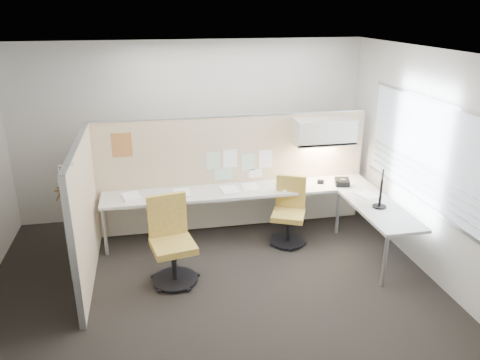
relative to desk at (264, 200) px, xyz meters
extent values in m
cube|color=black|center=(-0.93, -1.13, -0.61)|extent=(5.50, 4.50, 0.01)
cube|color=white|center=(-0.93, -1.13, 2.20)|extent=(5.50, 4.50, 0.01)
cube|color=beige|center=(-0.93, 1.12, 0.80)|extent=(5.50, 0.02, 2.80)
cube|color=beige|center=(-0.93, -3.38, 0.80)|extent=(5.50, 0.02, 2.80)
cube|color=beige|center=(1.82, -1.13, 0.80)|extent=(0.02, 4.50, 2.80)
cube|color=#A3B3BE|center=(1.79, -1.13, 0.95)|extent=(0.01, 2.80, 1.30)
cube|color=#C7B089|center=(-0.38, 0.47, 0.27)|extent=(4.10, 0.06, 1.75)
cube|color=#C7B089|center=(-2.43, -0.63, 0.27)|extent=(0.06, 2.20, 1.75)
cube|color=beige|center=(-0.33, 0.14, 0.11)|extent=(4.00, 0.60, 0.04)
cube|color=beige|center=(1.37, -0.89, 0.11)|extent=(0.60, 1.47, 0.04)
cube|color=beige|center=(-0.33, 0.41, -0.26)|extent=(3.90, 0.02, 0.64)
cylinder|color=#A5A8AA|center=(-2.28, -0.11, -0.26)|extent=(0.05, 0.05, 0.69)
cylinder|color=#A5A8AA|center=(1.12, -1.58, -0.26)|extent=(0.05, 0.05, 0.69)
cylinder|color=#A5A8AA|center=(1.12, -0.11, -0.26)|extent=(0.05, 0.05, 0.69)
cube|color=beige|center=(0.97, 0.26, 0.91)|extent=(0.90, 0.36, 0.38)
cube|color=#FFEABF|center=(0.97, 0.26, 0.70)|extent=(0.60, 0.06, 0.02)
cube|color=#8CBF8C|center=(-0.68, 0.44, 0.50)|extent=(0.21, 0.00, 0.28)
cube|color=white|center=(-0.43, 0.44, 0.52)|extent=(0.21, 0.00, 0.28)
cube|color=#8CBF8C|center=(-0.15, 0.44, 0.45)|extent=(0.21, 0.00, 0.28)
cube|color=white|center=(0.12, 0.44, 0.48)|extent=(0.21, 0.00, 0.28)
cube|color=#8CBF8C|center=(-0.53, 0.44, 0.28)|extent=(0.28, 0.00, 0.18)
cube|color=white|center=(-0.03, 0.44, 0.26)|extent=(0.21, 0.00, 0.14)
cube|color=orange|center=(-1.98, 0.44, 0.82)|extent=(0.28, 0.00, 0.35)
cylinder|color=black|center=(-1.40, -0.99, -0.57)|extent=(0.57, 0.57, 0.03)
cylinder|color=black|center=(-1.40, -0.99, -0.35)|extent=(0.07, 0.07, 0.44)
cube|color=#EECB58|center=(-1.40, -0.99, -0.10)|extent=(0.59, 0.59, 0.09)
cube|color=#EECB58|center=(-1.44, -0.75, 0.22)|extent=(0.49, 0.15, 0.55)
cylinder|color=black|center=(0.29, -0.28, -0.57)|extent=(0.51, 0.51, 0.03)
cylinder|color=black|center=(0.29, -0.28, -0.38)|extent=(0.06, 0.06, 0.39)
cube|color=#EECB58|center=(0.29, -0.28, -0.15)|extent=(0.59, 0.59, 0.08)
cube|color=#EECB58|center=(0.38, -0.08, 0.13)|extent=(0.42, 0.23, 0.49)
cylinder|color=black|center=(1.37, -0.86, 0.14)|extent=(0.18, 0.18, 0.02)
cylinder|color=black|center=(1.37, -0.86, 0.22)|extent=(0.04, 0.04, 0.17)
cube|color=black|center=(1.37, -0.86, 0.45)|extent=(0.24, 0.40, 0.30)
cube|color=black|center=(1.37, -0.86, 0.45)|extent=(0.20, 0.35, 0.26)
cube|color=black|center=(1.20, 0.01, 0.18)|extent=(0.24, 0.24, 0.12)
cylinder|color=black|center=(1.11, 0.03, 0.21)|extent=(0.08, 0.17, 0.04)
cube|color=black|center=(0.58, 0.21, 0.15)|extent=(0.14, 0.05, 0.05)
cube|color=black|center=(0.91, 0.14, 0.16)|extent=(0.11, 0.09, 0.06)
cube|color=silver|center=(-2.43, -1.44, 1.17)|extent=(0.14, 0.02, 0.02)
cylinder|color=silver|center=(-2.50, -1.44, 1.09)|extent=(0.02, 0.02, 0.14)
cube|color=#AD7F4C|center=(-2.50, -1.44, 0.96)|extent=(0.02, 0.40, 0.12)
cube|color=#AD7F4C|center=(-2.53, -1.41, 0.92)|extent=(0.02, 0.40, 0.12)
cube|color=#9B9DA5|center=(-2.51, -1.49, 0.39)|extent=(0.01, 0.07, 0.99)
cube|color=white|center=(-1.90, 0.13, 0.15)|extent=(0.29, 0.35, 0.04)
cube|color=white|center=(-1.19, 0.15, 0.14)|extent=(0.25, 0.31, 0.02)
cube|color=white|center=(-0.50, 0.11, 0.14)|extent=(0.26, 0.32, 0.03)
cube|color=white|center=(-0.17, 0.21, 0.13)|extent=(0.23, 0.30, 0.01)
cube|color=white|center=(0.35, 0.07, 0.14)|extent=(0.27, 0.33, 0.02)
cube|color=white|center=(1.38, -0.45, 0.14)|extent=(0.30, 0.35, 0.02)
cube|color=white|center=(0.42, 0.20, 0.14)|extent=(0.30, 0.35, 0.03)
camera|label=1|loc=(-1.59, -6.12, 2.66)|focal=35.00mm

